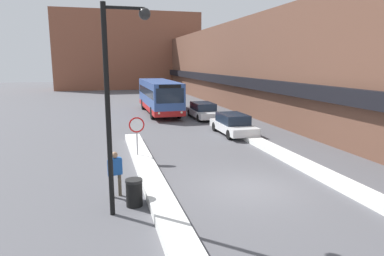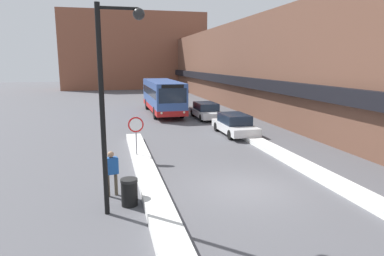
% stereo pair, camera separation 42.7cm
% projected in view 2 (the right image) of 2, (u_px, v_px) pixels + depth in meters
% --- Properties ---
extents(ground_plane, '(160.00, 160.00, 0.00)m').
position_uv_depth(ground_plane, '(246.00, 189.00, 13.30)').
color(ground_plane, '#515156').
extents(building_row_right, '(5.50, 60.00, 8.91)m').
position_uv_depth(building_row_right, '(247.00, 66.00, 37.68)').
color(building_row_right, brown).
rests_on(building_row_right, ground_plane).
extents(building_backdrop_far, '(26.00, 8.00, 13.76)m').
position_uv_depth(building_backdrop_far, '(134.00, 51.00, 63.87)').
color(building_backdrop_far, brown).
rests_on(building_backdrop_far, ground_plane).
extents(snow_bank_left, '(0.90, 15.79, 0.34)m').
position_uv_depth(snow_bank_left, '(147.00, 175.00, 14.42)').
color(snow_bank_left, silver).
rests_on(snow_bank_left, ground_plane).
extents(snow_bank_right, '(0.90, 15.42, 0.28)m').
position_uv_depth(snow_bank_right, '(315.00, 172.00, 14.99)').
color(snow_bank_right, silver).
rests_on(snow_bank_right, ground_plane).
extents(city_bus, '(2.64, 10.63, 3.12)m').
position_uv_depth(city_bus, '(163.00, 96.00, 32.67)').
color(city_bus, '#335193').
rests_on(city_bus, ground_plane).
extents(parked_car_front, '(1.89, 4.65, 1.40)m').
position_uv_depth(parked_car_front, '(235.00, 124.00, 23.22)').
color(parked_car_front, silver).
rests_on(parked_car_front, ground_plane).
extents(parked_car_middle, '(1.94, 4.89, 1.37)m').
position_uv_depth(parked_car_middle, '(206.00, 111.00, 29.91)').
color(parked_car_middle, silver).
rests_on(parked_car_middle, ground_plane).
extents(stop_sign, '(0.76, 0.08, 2.23)m').
position_uv_depth(stop_sign, '(136.00, 129.00, 16.78)').
color(stop_sign, gray).
rests_on(stop_sign, ground_plane).
extents(street_lamp, '(1.46, 0.36, 6.57)m').
position_uv_depth(street_lamp, '(111.00, 89.00, 10.45)').
color(street_lamp, black).
rests_on(street_lamp, ground_plane).
extents(pedestrian, '(0.54, 0.31, 1.69)m').
position_uv_depth(pedestrian, '(111.00, 169.00, 12.46)').
color(pedestrian, brown).
rests_on(pedestrian, ground_plane).
extents(trash_bin, '(0.59, 0.59, 0.95)m').
position_uv_depth(trash_bin, '(129.00, 192.00, 11.72)').
color(trash_bin, black).
rests_on(trash_bin, ground_plane).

